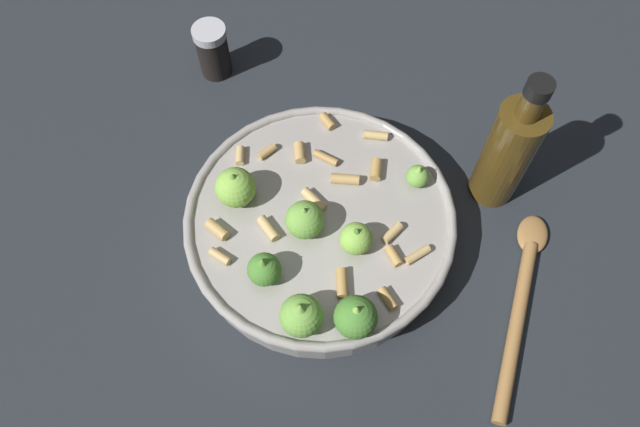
# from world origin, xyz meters

# --- Properties ---
(ground_plane) EXTENTS (2.40, 2.40, 0.00)m
(ground_plane) POSITION_xyz_m (0.00, 0.00, 0.00)
(ground_plane) COLOR #23282D
(cooking_pan) EXTENTS (0.31, 0.31, 0.10)m
(cooking_pan) POSITION_xyz_m (-0.00, 0.00, 0.03)
(cooking_pan) COLOR #9E9993
(cooking_pan) RESTS_ON ground
(pepper_shaker) EXTENTS (0.04, 0.04, 0.08)m
(pepper_shaker) POSITION_xyz_m (0.26, -0.14, 0.04)
(pepper_shaker) COLOR black
(pepper_shaker) RESTS_ON ground
(olive_oil_bottle) EXTENTS (0.06, 0.06, 0.20)m
(olive_oil_bottle) POSITION_xyz_m (-0.15, -0.17, 0.08)
(olive_oil_bottle) COLOR #4C3814
(olive_oil_bottle) RESTS_ON ground
(wooden_spoon) EXTENTS (0.09, 0.25, 0.02)m
(wooden_spoon) POSITION_xyz_m (-0.24, -0.05, 0.01)
(wooden_spoon) COLOR #9E703D
(wooden_spoon) RESTS_ON ground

